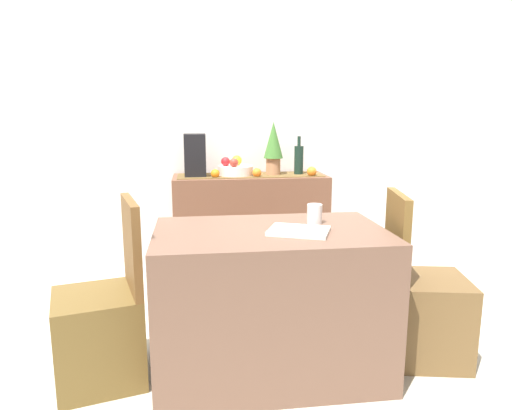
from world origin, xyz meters
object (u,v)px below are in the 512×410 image
(fruit_bowl, at_px, (236,170))
(potted_plant, at_px, (273,146))
(open_book, at_px, (299,231))
(chair_near_window, at_px, (102,329))
(coffee_maker, at_px, (195,155))
(dining_table, at_px, (270,301))
(sideboard_console, at_px, (250,227))
(coffee_cup, at_px, (315,214))
(wine_bottle, at_px, (299,160))
(chair_by_corner, at_px, (423,311))

(fruit_bowl, xyz_separation_m, potted_plant, (0.29, 0.00, 0.19))
(open_book, distance_m, chair_near_window, 1.07)
(fruit_bowl, distance_m, coffee_maker, 0.33)
(dining_table, bearing_deg, potted_plant, 79.88)
(coffee_maker, bearing_deg, open_book, -71.56)
(sideboard_console, relative_size, chair_near_window, 1.32)
(potted_plant, bearing_deg, coffee_maker, 180.00)
(coffee_maker, bearing_deg, dining_table, -75.43)
(coffee_maker, height_order, open_book, coffee_maker)
(sideboard_console, height_order, chair_near_window, chair_near_window)
(coffee_cup, bearing_deg, wine_bottle, 81.09)
(sideboard_console, bearing_deg, open_book, -87.60)
(chair_near_window, bearing_deg, fruit_bowl, 60.21)
(dining_table, bearing_deg, coffee_maker, 104.57)
(coffee_maker, bearing_deg, coffee_cup, -64.51)
(sideboard_console, height_order, potted_plant, potted_plant)
(chair_by_corner, bearing_deg, potted_plant, 113.19)
(potted_plant, height_order, chair_by_corner, potted_plant)
(coffee_maker, bearing_deg, potted_plant, 0.00)
(wine_bottle, height_order, potted_plant, potted_plant)
(fruit_bowl, bearing_deg, potted_plant, 0.00)
(coffee_maker, bearing_deg, chair_near_window, -109.14)
(potted_plant, bearing_deg, coffee_cup, -89.87)
(potted_plant, relative_size, dining_table, 0.36)
(chair_near_window, bearing_deg, chair_by_corner, -0.03)
(sideboard_console, xyz_separation_m, fruit_bowl, (-0.11, 0.00, 0.45))
(potted_plant, xyz_separation_m, dining_table, (-0.24, -1.37, -0.68))
(chair_near_window, height_order, chair_by_corner, same)
(coffee_cup, relative_size, chair_near_window, 0.11)
(sideboard_console, relative_size, fruit_bowl, 4.44)
(coffee_maker, distance_m, open_book, 1.54)
(coffee_cup, bearing_deg, fruit_bowl, 103.15)
(chair_near_window, bearing_deg, dining_table, -0.28)
(wine_bottle, distance_m, chair_near_window, 1.99)
(wine_bottle, height_order, dining_table, wine_bottle)
(wine_bottle, relative_size, open_book, 1.07)
(dining_table, bearing_deg, sideboard_console, 87.31)
(coffee_maker, xyz_separation_m, potted_plant, (0.60, 0.00, 0.07))
(coffee_maker, height_order, chair_near_window, coffee_maker)
(coffee_maker, height_order, potted_plant, potted_plant)
(sideboard_console, distance_m, chair_near_window, 1.64)
(fruit_bowl, bearing_deg, open_book, -83.14)
(sideboard_console, relative_size, coffee_maker, 3.67)
(potted_plant, height_order, dining_table, potted_plant)
(fruit_bowl, bearing_deg, wine_bottle, -0.00)
(coffee_cup, bearing_deg, potted_plant, 90.13)
(fruit_bowl, xyz_separation_m, coffee_cup, (0.30, -1.27, -0.08))
(sideboard_console, distance_m, potted_plant, 0.67)
(sideboard_console, xyz_separation_m, coffee_cup, (0.18, -1.27, 0.38))
(sideboard_console, distance_m, fruit_bowl, 0.47)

